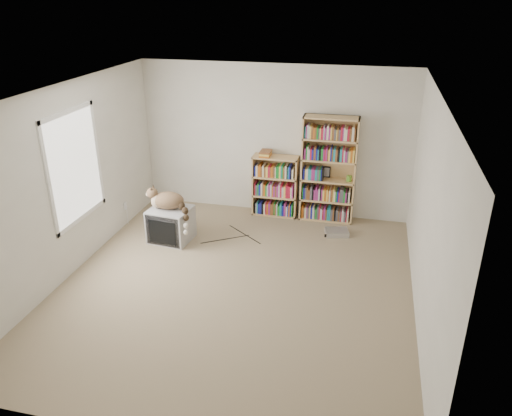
% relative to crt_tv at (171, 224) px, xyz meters
% --- Properties ---
extents(floor, '(4.50, 5.00, 0.01)m').
position_rel_crt_tv_xyz_m(floor, '(1.31, -1.05, -0.26)').
color(floor, gray).
rests_on(floor, ground).
extents(wall_back, '(4.50, 0.02, 2.50)m').
position_rel_crt_tv_xyz_m(wall_back, '(1.31, 1.45, 0.99)').
color(wall_back, silver).
rests_on(wall_back, floor).
extents(wall_front, '(4.50, 0.02, 2.50)m').
position_rel_crt_tv_xyz_m(wall_front, '(1.31, -3.55, 0.99)').
color(wall_front, silver).
rests_on(wall_front, floor).
extents(wall_left, '(0.02, 5.00, 2.50)m').
position_rel_crt_tv_xyz_m(wall_left, '(-0.94, -1.05, 0.99)').
color(wall_left, silver).
rests_on(wall_left, floor).
extents(wall_right, '(0.02, 5.00, 2.50)m').
position_rel_crt_tv_xyz_m(wall_right, '(3.56, -1.05, 0.99)').
color(wall_right, silver).
rests_on(wall_right, floor).
extents(ceiling, '(4.50, 5.00, 0.02)m').
position_rel_crt_tv_xyz_m(ceiling, '(1.31, -1.05, 2.24)').
color(ceiling, white).
rests_on(ceiling, wall_back).
extents(window, '(0.02, 1.22, 1.52)m').
position_rel_crt_tv_xyz_m(window, '(-0.93, -0.85, 1.14)').
color(window, white).
rests_on(window, wall_left).
extents(crt_tv, '(0.65, 0.60, 0.52)m').
position_rel_crt_tv_xyz_m(crt_tv, '(0.00, 0.00, 0.00)').
color(crt_tv, '#AFAFB2').
rests_on(crt_tv, floor).
extents(cat, '(0.75, 0.52, 0.58)m').
position_rel_crt_tv_xyz_m(cat, '(0.03, -0.03, 0.36)').
color(cat, '#3D2B19').
rests_on(cat, crt_tv).
extents(bookcase_tall, '(0.87, 0.30, 1.75)m').
position_rel_crt_tv_xyz_m(bookcase_tall, '(2.23, 1.31, 0.57)').
color(bookcase_tall, tan).
rests_on(bookcase_tall, floor).
extents(bookcase_short, '(0.75, 0.30, 1.04)m').
position_rel_crt_tv_xyz_m(bookcase_short, '(1.36, 1.31, 0.22)').
color(bookcase_short, tan).
rests_on(bookcase_short, floor).
extents(book_stack, '(0.22, 0.29, 0.09)m').
position_rel_crt_tv_xyz_m(book_stack, '(1.21, 1.28, 0.82)').
color(book_stack, '#B21731').
rests_on(book_stack, bookcase_short).
extents(green_mug, '(0.09, 0.09, 0.09)m').
position_rel_crt_tv_xyz_m(green_mug, '(2.57, 1.29, 0.50)').
color(green_mug, '#599A2C').
rests_on(green_mug, bookcase_tall).
extents(framed_print, '(0.13, 0.05, 0.18)m').
position_rel_crt_tv_xyz_m(framed_print, '(2.19, 1.39, 0.55)').
color(framed_print, black).
rests_on(framed_print, bookcase_tall).
extents(dvd_player, '(0.40, 0.33, 0.08)m').
position_rel_crt_tv_xyz_m(dvd_player, '(2.47, 0.74, -0.22)').
color(dvd_player, silver).
rests_on(dvd_player, floor).
extents(wall_outlet, '(0.01, 0.08, 0.13)m').
position_rel_crt_tv_xyz_m(wall_outlet, '(-0.93, 0.34, 0.06)').
color(wall_outlet, silver).
rests_on(wall_outlet, wall_left).
extents(floor_cables, '(1.20, 0.70, 0.01)m').
position_rel_crt_tv_xyz_m(floor_cables, '(1.33, 0.21, -0.25)').
color(floor_cables, black).
rests_on(floor_cables, floor).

